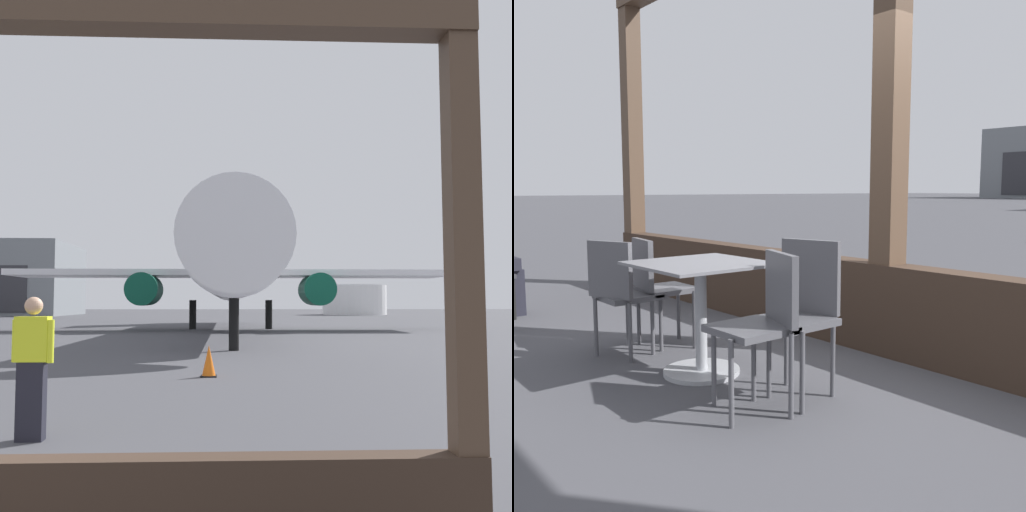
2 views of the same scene
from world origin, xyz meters
TOP-DOWN VIEW (x-y plane):
  - window_frame at (0.00, 0.00)m, footprint 8.41×0.24m
  - dining_table at (-0.49, -1.36)m, footprint 0.80×0.80m
  - cafe_chair_window_left at (0.29, -1.44)m, footprint 0.49×0.49m
  - cafe_chair_window_right at (0.24, -1.12)m, footprint 0.46×0.46m
  - cafe_chair_aisle_left at (-1.21, -1.60)m, footprint 0.49×0.49m
  - cafe_chair_aisle_right at (-1.25, -1.27)m, footprint 0.44×0.44m

SIDE VIEW (x-z plane):
  - dining_table at x=-0.49m, z-range 0.07..0.83m
  - cafe_chair_aisle_left at x=-1.21m, z-range 0.08..0.96m
  - cafe_chair_aisle_right at x=-1.25m, z-range 0.09..0.96m
  - cafe_chair_window_left at x=0.29m, z-range 0.10..1.00m
  - cafe_chair_window_right at x=0.24m, z-range 0.09..1.04m
  - window_frame at x=0.00m, z-range -0.58..3.15m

